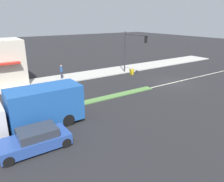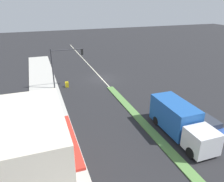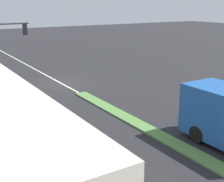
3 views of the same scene
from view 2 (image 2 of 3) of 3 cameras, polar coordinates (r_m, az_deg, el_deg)
name	(u,v)px [view 2 (image 2 of 3)]	position (r m, az deg, el deg)	size (l,w,h in m)	color
ground_plane	(162,143)	(20.36, 12.83, -13.08)	(160.00, 160.00, 0.00)	#232326
sidewalk_right	(59,171)	(17.58, -13.64, -19.64)	(4.00, 73.00, 0.12)	#B2AFA8
lane_marking_center	(102,79)	(35.05, -2.70, 3.24)	(0.16, 60.00, 0.01)	beige
building_corner_store	(33,149)	(15.67, -19.84, -14.15)	(4.92, 7.89, 5.11)	beige
traffic_signal_main	(63,61)	(31.02, -12.80, 7.62)	(4.59, 0.34, 5.60)	#333338
pedestrian	(48,112)	(23.48, -16.38, -5.35)	(0.34, 0.34, 1.72)	#282D42
warning_aframe_sign	(67,85)	(32.01, -11.67, 1.64)	(0.45, 0.53, 0.84)	yellow
delivery_truck	(180,120)	(21.18, 17.27, -7.35)	(2.44, 7.50, 2.87)	silver
coupe_blue	(208,126)	(22.84, 23.74, -8.46)	(1.89, 4.03, 1.31)	#284793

